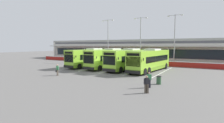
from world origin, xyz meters
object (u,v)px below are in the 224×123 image
Objects in this scene: lamp_post_centre at (140,37)px; pedestrian_in_dark_coat at (149,79)px; coach_bus_leftmost at (91,58)px; coach_bus_centre at (129,60)px; lamp_post_west at (108,38)px; coach_bus_left_centre at (110,59)px; coach_bus_right_centre at (150,61)px; pedestrian_with_handbag at (57,70)px; lamp_post_east at (175,36)px; litter_bin at (159,80)px; pedestrian_child at (147,84)px.

pedestrian_in_dark_coat is at bearing -66.87° from lamp_post_centre.
lamp_post_centre reaches higher than coach_bus_leftmost.
lamp_post_west reaches higher than coach_bus_centre.
coach_bus_left_centre reaches higher than pedestrian_in_dark_coat.
coach_bus_right_centre reaches higher than pedestrian_with_handbag.
coach_bus_right_centre is at bearing -1.30° from coach_bus_leftmost.
lamp_post_east is at bearing 62.23° from pedestrian_with_handbag.
lamp_post_west is 11.83× the size of litter_bin.
coach_bus_leftmost and coach_bus_centre have the same top height.
coach_bus_left_centre is 16.90m from pedestrian_in_dark_coat.
pedestrian_child is (8.22, -14.01, -0.91)m from coach_bus_centre.
coach_bus_left_centre reaches higher than pedestrian_child.
coach_bus_left_centre is at bearing 134.45° from pedestrian_in_dark_coat.
pedestrian_in_dark_coat is 1.74× the size of litter_bin.
litter_bin is (8.16, -9.70, -1.32)m from coach_bus_centre.
lamp_post_east is at bearing -0.20° from lamp_post_centre.
lamp_post_centre is at bearing 113.13° from pedestrian_in_dark_coat.
lamp_post_west reaches higher than coach_bus_right_centre.
coach_bus_centre is 12.74m from litter_bin.
lamp_post_east reaches higher than coach_bus_centre.
pedestrian_with_handbag is 0.15× the size of lamp_post_centre.
pedestrian_with_handbag is 0.15× the size of lamp_post_east.
coach_bus_leftmost is at bearing 102.15° from pedestrian_with_handbag.
pedestrian_in_dark_coat is at bearing -50.39° from lamp_post_west.
pedestrian_in_dark_coat is at bearing -56.95° from coach_bus_centre.
coach_bus_leftmost is 1.12× the size of lamp_post_east.
pedestrian_child is 0.15× the size of lamp_post_east.
coach_bus_centre reaches higher than pedestrian_in_dark_coat.
coach_bus_centre is 7.61× the size of pedestrian_in_dark_coat.
coach_bus_leftmost is 7.61× the size of pedestrian_with_handbag.
coach_bus_centre is 3.96m from coach_bus_right_centre.
lamp_post_centre is (3.97, 22.50, 5.43)m from pedestrian_with_handbag.
coach_bus_left_centre is 7.61× the size of pedestrian_in_dark_coat.
lamp_post_centre reaches higher than litter_bin.
pedestrian_child is 1.74× the size of litter_bin.
coach_bus_leftmost reaches higher than pedestrian_in_dark_coat.
lamp_post_west is (-18.99, 24.49, 5.42)m from pedestrian_child.
pedestrian_in_dark_coat is (7.73, -11.88, -0.91)m from coach_bus_centre.
lamp_post_east is at bearing 48.52° from coach_bus_left_centre.
pedestrian_in_dark_coat is at bearing -84.99° from lamp_post_east.
pedestrian_with_handbag is at bearing -117.77° from lamp_post_east.
lamp_post_centre reaches higher than coach_bus_right_centre.
lamp_post_east is (9.79, 11.08, 4.50)m from coach_bus_left_centre.
lamp_post_west reaches higher than litter_bin.
coach_bus_centre is 13.26× the size of litter_bin.
pedestrian_with_handbag is at bearing -100.16° from coach_bus_left_centre.
lamp_post_east is (16.47, 0.78, 0.00)m from lamp_post_west.
pedestrian_child is 27.87m from lamp_post_centre.
lamp_post_west reaches higher than pedestrian_with_handbag.
pedestrian_with_handbag is (-6.14, -11.23, -0.93)m from coach_bus_centre.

